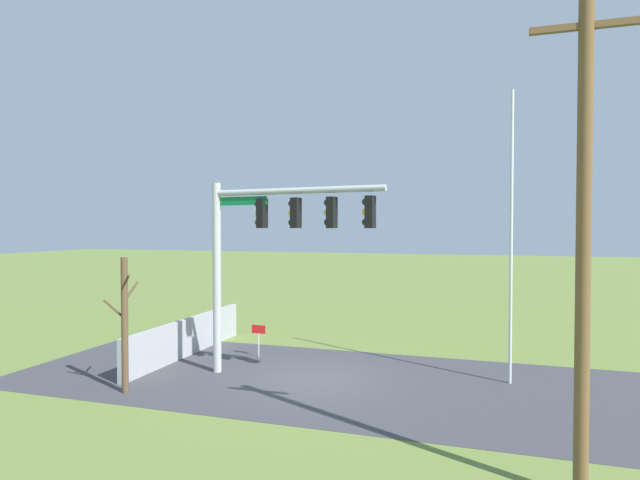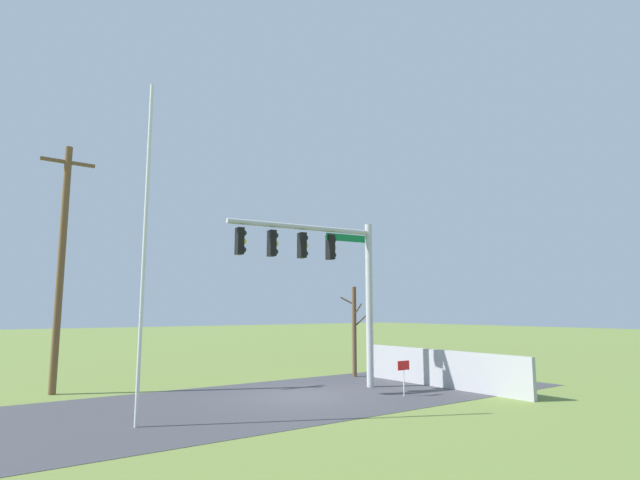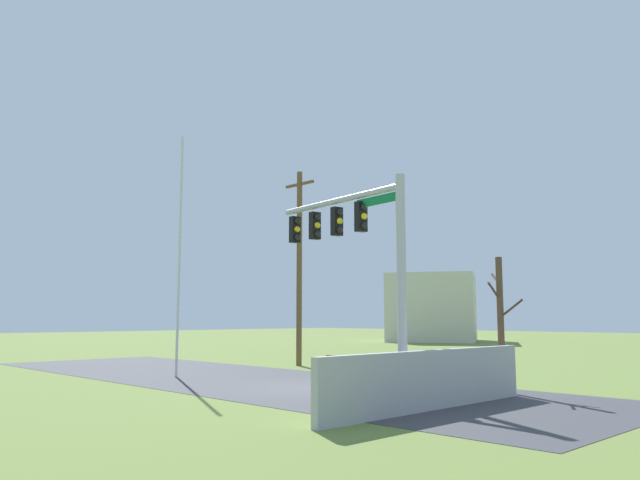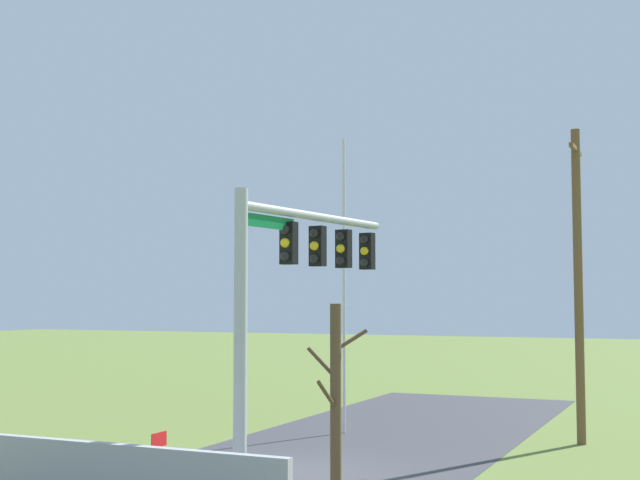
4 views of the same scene
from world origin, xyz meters
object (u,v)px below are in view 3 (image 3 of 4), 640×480
object	(u,v)px
flagpole	(179,254)
bare_tree	(501,322)
open_sign	(334,367)
distant_building	(433,308)
signal_mast	(358,241)
utility_pole	(299,264)

from	to	relation	value
flagpole	bare_tree	world-z (taller)	flagpole
open_sign	distant_building	distance (m)	43.93
flagpole	bare_tree	distance (m)	12.19
flagpole	open_sign	world-z (taller)	flagpole
signal_mast	distant_building	world-z (taller)	signal_mast
signal_mast	bare_tree	distance (m)	5.04
bare_tree	open_sign	world-z (taller)	bare_tree
signal_mast	bare_tree	bearing A→B (deg)	35.95
open_sign	flagpole	bearing A→B (deg)	175.57
signal_mast	flagpole	distance (m)	7.79
open_sign	distant_building	world-z (taller)	distant_building
signal_mast	utility_pole	distance (m)	9.88
signal_mast	open_sign	bearing A→B (deg)	-60.66
distant_building	utility_pole	bearing A→B (deg)	174.36
bare_tree	utility_pole	bearing A→B (deg)	167.66
signal_mast	open_sign	distance (m)	4.77
signal_mast	distant_building	distance (m)	40.96
bare_tree	open_sign	size ratio (longest dim) A/B	3.34
flagpole	open_sign	size ratio (longest dim) A/B	7.61
distant_building	flagpole	bearing A→B (deg)	171.22
utility_pole	open_sign	world-z (taller)	utility_pole
utility_pole	open_sign	size ratio (longest dim) A/B	7.51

